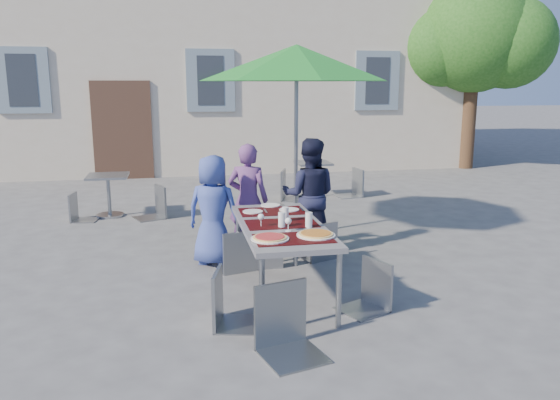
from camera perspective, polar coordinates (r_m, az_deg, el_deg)
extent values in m
plane|color=#48484B|center=(5.76, -1.56, -9.57)|extent=(90.00, 90.00, 0.00)
cube|color=#BAAB95|center=(16.87, -8.36, 16.58)|extent=(13.00, 8.00, 7.00)
cube|color=#422B1F|center=(12.85, -16.14, 6.99)|extent=(1.30, 0.06, 2.20)
cube|color=slate|center=(13.14, -25.31, 11.24)|extent=(1.10, 0.06, 1.40)
cube|color=#262B33|center=(13.12, -25.33, 11.24)|extent=(0.60, 0.04, 1.10)
cube|color=slate|center=(12.79, -7.27, 12.28)|extent=(1.10, 0.06, 1.40)
cube|color=#262B33|center=(12.77, -7.27, 12.28)|extent=(0.60, 0.04, 1.10)
cube|color=slate|center=(13.66, 10.12, 12.17)|extent=(1.10, 0.06, 1.40)
cube|color=#262B33|center=(13.64, 10.15, 12.17)|extent=(0.60, 0.04, 1.10)
cylinder|color=#432D1C|center=(14.78, 19.15, 8.57)|extent=(0.36, 0.36, 2.80)
sphere|color=#1B4D14|center=(14.81, 19.67, 15.91)|extent=(2.80, 2.80, 2.80)
sphere|color=#1B4D14|center=(14.67, 16.18, 15.00)|extent=(2.00, 2.00, 2.00)
sphere|color=#1B4D14|center=(14.82, 22.83, 14.90)|extent=(2.20, 2.20, 2.20)
sphere|color=#1B4D14|center=(15.47, 19.30, 17.60)|extent=(1.80, 1.80, 1.80)
cube|color=#4A4A4F|center=(5.47, 0.18, -2.76)|extent=(0.80, 1.85, 0.05)
cylinder|color=gray|center=(4.72, -1.87, -10.00)|extent=(0.05, 0.05, 0.70)
cylinder|color=gray|center=(4.87, 6.16, -9.38)|extent=(0.05, 0.05, 0.70)
cylinder|color=gray|center=(6.34, -4.37, -4.22)|extent=(0.05, 0.05, 0.70)
cylinder|color=gray|center=(6.45, 1.65, -3.91)|extent=(0.05, 0.05, 0.70)
cube|color=black|center=(4.94, 1.41, -4.04)|extent=(0.70, 0.42, 0.01)
cube|color=black|center=(5.46, 0.18, -2.47)|extent=(0.70, 0.42, 0.01)
cube|color=black|center=(5.99, -0.85, -1.18)|extent=(0.70, 0.42, 0.01)
cylinder|color=white|center=(4.91, -1.07, -4.05)|extent=(0.35, 0.35, 0.01)
cylinder|color=tan|center=(4.90, -1.07, -3.92)|extent=(0.31, 0.31, 0.01)
cylinder|color=maroon|center=(4.90, -1.07, -3.83)|extent=(0.27, 0.27, 0.01)
cylinder|color=white|center=(5.03, 3.77, -3.67)|extent=(0.36, 0.36, 0.01)
cylinder|color=tan|center=(5.03, 3.77, -3.54)|extent=(0.32, 0.32, 0.01)
cylinder|color=#93320A|center=(5.03, 3.77, -3.45)|extent=(0.28, 0.28, 0.01)
cylinder|color=silver|center=(5.31, 0.18, -2.09)|extent=(0.07, 0.07, 0.15)
cylinder|color=silver|center=(5.54, 0.56, -1.50)|extent=(0.07, 0.07, 0.15)
cylinder|color=silver|center=(5.32, 3.03, -2.09)|extent=(0.07, 0.07, 0.15)
cylinder|color=silver|center=(5.36, -1.99, -2.79)|extent=(0.06, 0.06, 0.00)
cylinder|color=silver|center=(5.35, -1.99, -2.40)|extent=(0.01, 0.01, 0.08)
sphere|color=silver|center=(5.33, -2.00, -1.77)|extent=(0.06, 0.06, 0.06)
cylinder|color=silver|center=(5.20, 0.87, -3.25)|extent=(0.06, 0.06, 0.00)
cylinder|color=silver|center=(5.19, 0.87, -2.84)|extent=(0.01, 0.01, 0.08)
sphere|color=silver|center=(5.17, 0.87, -2.20)|extent=(0.06, 0.06, 0.06)
cylinder|color=white|center=(5.95, -2.86, -1.20)|extent=(0.22, 0.22, 0.01)
cube|color=#A4A5AB|center=(5.97, -1.53, -1.16)|extent=(0.02, 0.18, 0.00)
cylinder|color=white|center=(6.03, 0.96, -1.01)|extent=(0.22, 0.22, 0.01)
cube|color=#A4A5AB|center=(6.06, 2.26, -0.97)|extent=(0.02, 0.18, 0.00)
cylinder|color=white|center=(6.25, -1.01, -0.54)|extent=(0.22, 0.22, 0.01)
cube|color=#A4A5AB|center=(6.28, 0.25, -0.51)|extent=(0.02, 0.18, 0.00)
imported|color=#38499A|center=(6.48, -6.99, -1.10)|extent=(0.76, 0.65, 1.32)
imported|color=#623873|center=(6.82, -3.35, 0.03)|extent=(0.60, 0.51, 1.41)
imported|color=#171933|center=(6.96, 3.07, 0.49)|extent=(0.80, 0.61, 1.46)
cube|color=gray|center=(6.36, -4.87, -3.36)|extent=(0.50, 0.50, 0.03)
cube|color=gray|center=(6.12, -4.25, -1.60)|extent=(0.40, 0.14, 0.49)
cylinder|color=gray|center=(6.64, -3.98, -4.69)|extent=(0.02, 0.02, 0.43)
cylinder|color=gray|center=(6.52, -6.84, -5.06)|extent=(0.02, 0.02, 0.43)
cylinder|color=gray|center=(6.33, -2.77, -5.52)|extent=(0.02, 0.02, 0.43)
cylinder|color=gray|center=(6.21, -5.75, -5.93)|extent=(0.02, 0.02, 0.43)
cube|color=gray|center=(6.48, -1.75, -3.15)|extent=(0.41, 0.41, 0.03)
cube|color=gray|center=(6.24, -1.45, -1.50)|extent=(0.40, 0.04, 0.47)
cylinder|color=gray|center=(6.73, -0.58, -4.49)|extent=(0.02, 0.02, 0.42)
cylinder|color=gray|center=(6.68, -3.45, -4.65)|extent=(0.02, 0.02, 0.42)
cylinder|color=gray|center=(6.41, 0.04, -5.33)|extent=(0.02, 0.02, 0.42)
cylinder|color=gray|center=(6.35, -2.97, -5.51)|extent=(0.02, 0.02, 0.42)
cube|color=gray|center=(6.76, 3.66, -2.52)|extent=(0.52, 0.52, 0.03)
cube|color=gray|center=(6.56, 4.70, -0.86)|extent=(0.38, 0.18, 0.47)
cylinder|color=gray|center=(7.05, 3.89, -3.75)|extent=(0.02, 0.02, 0.42)
cylinder|color=gray|center=(6.85, 1.63, -4.20)|extent=(0.02, 0.02, 0.42)
cylinder|color=gray|center=(6.79, 5.67, -4.39)|extent=(0.02, 0.02, 0.42)
cylinder|color=gray|center=(6.59, 3.37, -4.88)|extent=(0.02, 0.02, 0.42)
cube|color=gray|center=(4.86, -4.20, -8.01)|extent=(0.52, 0.52, 0.03)
cube|color=gray|center=(4.81, -6.67, -5.07)|extent=(0.13, 0.42, 0.51)
cylinder|color=gray|center=(4.76, -2.20, -11.47)|extent=(0.02, 0.02, 0.45)
cylinder|color=gray|center=(5.09, -1.82, -9.83)|extent=(0.02, 0.02, 0.45)
cylinder|color=gray|center=(4.80, -6.66, -11.31)|extent=(0.02, 0.02, 0.45)
cylinder|color=gray|center=(5.14, -5.96, -9.70)|extent=(0.02, 0.02, 0.45)
cube|color=gray|center=(5.22, 8.67, -7.09)|extent=(0.52, 0.52, 0.03)
cube|color=gray|center=(5.28, 10.24, -4.26)|extent=(0.19, 0.37, 0.47)
cylinder|color=gray|center=(5.30, 5.98, -9.20)|extent=(0.02, 0.02, 0.41)
cylinder|color=gray|center=(5.07, 8.53, -10.29)|extent=(0.02, 0.02, 0.41)
cylinder|color=gray|center=(5.52, 8.67, -8.41)|extent=(0.02, 0.02, 0.41)
cylinder|color=gray|center=(5.30, 11.23, -9.40)|extent=(0.02, 0.02, 0.41)
cube|color=gray|center=(4.29, 1.38, -10.22)|extent=(0.57, 0.57, 0.03)
cube|color=gray|center=(4.38, 0.05, -5.89)|extent=(0.46, 0.15, 0.55)
cylinder|color=gray|center=(4.15, 0.16, -14.86)|extent=(0.02, 0.02, 0.49)
cylinder|color=gray|center=(4.32, 5.03, -13.75)|extent=(0.02, 0.02, 0.49)
cylinder|color=gray|center=(4.48, -2.16, -12.78)|extent=(0.02, 0.02, 0.49)
cylinder|color=gray|center=(4.64, 2.43, -11.87)|extent=(0.02, 0.02, 0.49)
cylinder|color=#A4A5AB|center=(7.84, 1.63, -3.28)|extent=(0.50, 0.50, 0.11)
cylinder|color=gray|center=(7.61, 1.68, 5.28)|extent=(0.06, 0.06, 2.46)
cone|color=#1B7A26|center=(7.56, 1.74, 14.15)|extent=(2.62, 2.62, 0.48)
cylinder|color=#A4A5AB|center=(9.36, -17.32, -1.51)|extent=(0.44, 0.44, 0.04)
cylinder|color=gray|center=(9.30, -17.44, 0.29)|extent=(0.06, 0.06, 0.64)
cube|color=gray|center=(9.24, -17.57, 2.40)|extent=(0.64, 0.64, 0.04)
cube|color=gray|center=(9.11, -19.82, 0.40)|extent=(0.42, 0.42, 0.03)
cube|color=gray|center=(9.12, -20.98, 1.75)|extent=(0.08, 0.37, 0.44)
cylinder|color=gray|center=(8.95, -19.06, -1.07)|extent=(0.02, 0.02, 0.39)
cylinder|color=gray|center=(9.25, -18.50, -0.63)|extent=(0.02, 0.02, 0.39)
cylinder|color=gray|center=(9.05, -20.99, -1.08)|extent=(0.02, 0.02, 0.39)
cylinder|color=gray|center=(9.34, -20.37, -0.64)|extent=(0.02, 0.02, 0.39)
cube|color=gray|center=(8.95, -13.65, 1.01)|extent=(0.57, 0.57, 0.03)
cube|color=gray|center=(8.98, -12.49, 2.78)|extent=(0.19, 0.41, 0.52)
cylinder|color=gray|center=(9.11, -15.07, -0.40)|extent=(0.02, 0.02, 0.45)
cylinder|color=gray|center=(8.77, -14.30, -0.83)|extent=(0.02, 0.02, 0.45)
cylinder|color=gray|center=(9.23, -12.89, -0.13)|extent=(0.02, 0.02, 0.45)
cylinder|color=gray|center=(8.89, -12.04, -0.55)|extent=(0.02, 0.02, 0.45)
cylinder|color=#A4A5AB|center=(10.46, 3.46, 0.40)|extent=(0.44, 0.44, 0.04)
cylinder|color=gray|center=(10.40, 3.48, 2.01)|extent=(0.06, 0.06, 0.63)
cube|color=gray|center=(10.35, 3.50, 3.88)|extent=(0.63, 0.63, 0.04)
cube|color=gray|center=(10.11, 1.59, 2.78)|extent=(0.59, 0.59, 0.03)
cube|color=gray|center=(10.10, 0.35, 4.36)|extent=(0.19, 0.45, 0.55)
cylinder|color=gray|center=(9.94, 2.57, 1.12)|extent=(0.02, 0.02, 0.49)
cylinder|color=gray|center=(10.33, 2.81, 1.54)|extent=(0.02, 0.02, 0.49)
cylinder|color=gray|center=(9.99, 0.30, 1.19)|extent=(0.02, 0.02, 0.49)
cylinder|color=gray|center=(10.38, 0.62, 1.60)|extent=(0.02, 0.02, 0.49)
cube|color=#93999E|center=(10.50, 7.14, 2.92)|extent=(0.50, 0.50, 0.03)
cube|color=#93999E|center=(10.56, 8.21, 4.39)|extent=(0.09, 0.44, 0.53)
cylinder|color=#93999E|center=(10.63, 5.73, 1.73)|extent=(0.02, 0.02, 0.47)
cylinder|color=#93999E|center=(10.29, 6.62, 1.37)|extent=(0.02, 0.02, 0.47)
cylinder|color=#93999E|center=(10.80, 7.57, 1.84)|extent=(0.02, 0.02, 0.47)
cylinder|color=#93999E|center=(10.46, 8.50, 1.49)|extent=(0.02, 0.02, 0.47)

